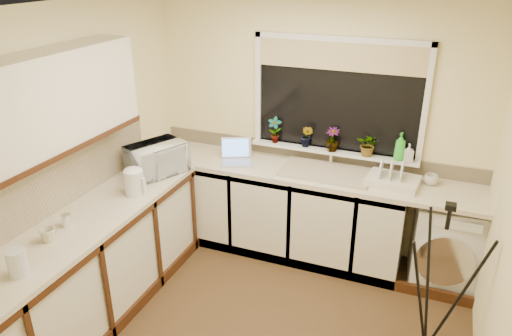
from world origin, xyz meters
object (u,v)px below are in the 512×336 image
object	(u,v)px
steel_jar	(67,220)
microwave	(157,159)
plant_b	(307,136)
cup_left	(48,235)
soap_bottle_green	(400,147)
tripod	(437,282)
laptop	(237,156)
plant_c	(332,139)
washing_machine	(446,242)
cup_back	(431,180)
plant_a	(275,130)
soap_bottle_clear	(409,153)
kettle	(134,183)
plant_d	(369,145)
dish_rack	(393,181)
glass_jug	(17,263)

from	to	relation	value
steel_jar	microwave	world-z (taller)	microwave
plant_b	cup_left	xyz separation A→B (m)	(-1.27, -2.07, -0.21)
plant_b	soap_bottle_green	xyz separation A→B (m)	(0.87, -0.01, 0.02)
tripod	microwave	size ratio (longest dim) A/B	2.47
steel_jar	laptop	bearing A→B (deg)	67.47
plant_c	steel_jar	bearing A→B (deg)	-129.96
steel_jar	plant_c	xyz separation A→B (m)	(1.54, 1.84, 0.21)
washing_machine	tripod	bearing A→B (deg)	-99.18
cup_back	washing_machine	bearing A→B (deg)	-19.05
plant_a	soap_bottle_green	distance (m)	1.19
plant_c	soap_bottle_green	xyz separation A→B (m)	(0.62, 0.00, 0.02)
plant_a	soap_bottle_green	bearing A→B (deg)	-0.16
cup_back	cup_left	size ratio (longest dim) A/B	1.12
soap_bottle_clear	cup_left	size ratio (longest dim) A/B	1.60
laptop	plant_c	distance (m)	0.93
plant_c	washing_machine	bearing A→B (deg)	-8.58
laptop	plant_b	world-z (taller)	plant_b
washing_machine	plant_a	size ratio (longest dim) A/B	3.12
plant_a	laptop	bearing A→B (deg)	-141.26
steel_jar	plant_b	world-z (taller)	plant_b
kettle	plant_d	xyz separation A→B (m)	(1.72, 1.21, 0.15)
kettle	soap_bottle_green	distance (m)	2.34
steel_jar	tripod	bearing A→B (deg)	15.25
laptop	plant_b	size ratio (longest dim) A/B	1.78
kettle	steel_jar	distance (m)	0.65
plant_b	cup_back	world-z (taller)	plant_b
dish_rack	tripod	size ratio (longest dim) A/B	0.35
microwave	laptop	bearing A→B (deg)	-22.80
soap_bottle_green	laptop	bearing A→B (deg)	-170.88
laptop	cup_back	distance (m)	1.80
glass_jug	plant_b	xyz separation A→B (m)	(1.15, 2.44, 0.17)
soap_bottle_green	plant_c	bearing A→B (deg)	-179.82
laptop	plant_b	bearing A→B (deg)	-3.58
glass_jug	steel_jar	xyz separation A→B (m)	(-0.14, 0.59, -0.04)
kettle	cup_left	bearing A→B (deg)	-99.56
soap_bottle_green	cup_left	world-z (taller)	soap_bottle_green
microwave	kettle	bearing A→B (deg)	-147.82
tripod	cup_back	distance (m)	1.09
glass_jug	soap_bottle_green	xyz separation A→B (m)	(2.02, 2.43, 0.19)
glass_jug	washing_machine	bearing A→B (deg)	41.77
dish_rack	plant_c	distance (m)	0.68
plant_c	soap_bottle_clear	world-z (taller)	plant_c
dish_rack	plant_a	world-z (taller)	plant_a
tripod	plant_b	world-z (taller)	plant_b
glass_jug	soap_bottle_clear	distance (m)	3.20
washing_machine	soap_bottle_clear	xyz separation A→B (m)	(-0.43, 0.15, 0.73)
plant_d	washing_machine	bearing A→B (deg)	-11.84
cup_back	kettle	bearing A→B (deg)	-154.06
plant_c	cup_back	world-z (taller)	plant_c
soap_bottle_clear	cup_left	bearing A→B (deg)	-137.34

